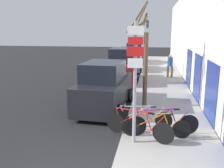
{
  "coord_description": "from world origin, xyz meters",
  "views": [
    {
      "loc": [
        1.97,
        -4.56,
        3.64
      ],
      "look_at": [
        0.46,
        4.59,
        1.64
      ],
      "focal_mm": 40.0,
      "sensor_mm": 36.0,
      "label": 1
    }
  ],
  "objects_px": {
    "bicycle_2": "(163,124)",
    "traffic_light": "(147,37)",
    "bicycle_1": "(156,127)",
    "parked_car_2": "(130,60)",
    "pedestrian_near": "(170,64)",
    "parked_car_1": "(122,67)",
    "parked_car_3": "(134,54)",
    "bicycle_3": "(142,118)",
    "signpost": "(135,78)",
    "parked_car_0": "(105,87)",
    "bicycle_0": "(138,126)",
    "street_tree": "(144,60)"
  },
  "relations": [
    {
      "from": "bicycle_2",
      "to": "traffic_light",
      "type": "height_order",
      "value": "traffic_light"
    },
    {
      "from": "bicycle_1",
      "to": "bicycle_2",
      "type": "height_order",
      "value": "bicycle_2"
    },
    {
      "from": "bicycle_1",
      "to": "parked_car_2",
      "type": "bearing_deg",
      "value": 5.99
    },
    {
      "from": "bicycle_2",
      "to": "pedestrian_near",
      "type": "height_order",
      "value": "pedestrian_near"
    },
    {
      "from": "bicycle_1",
      "to": "parked_car_2",
      "type": "xyz_separation_m",
      "value": [
        -2.23,
        14.59,
        0.46
      ]
    },
    {
      "from": "parked_car_1",
      "to": "parked_car_3",
      "type": "distance_m",
      "value": 10.52
    },
    {
      "from": "bicycle_3",
      "to": "parked_car_3",
      "type": "relative_size",
      "value": 0.46
    },
    {
      "from": "signpost",
      "to": "parked_car_0",
      "type": "relative_size",
      "value": 0.8
    },
    {
      "from": "parked_car_1",
      "to": "parked_car_2",
      "type": "xyz_separation_m",
      "value": [
        0.05,
        5.34,
        -0.12
      ]
    },
    {
      "from": "parked_car_1",
      "to": "traffic_light",
      "type": "height_order",
      "value": "traffic_light"
    },
    {
      "from": "parked_car_1",
      "to": "parked_car_2",
      "type": "bearing_deg",
      "value": 87.75
    },
    {
      "from": "bicycle_0",
      "to": "bicycle_2",
      "type": "distance_m",
      "value": 0.89
    },
    {
      "from": "parked_car_2",
      "to": "bicycle_0",
      "type": "bearing_deg",
      "value": -86.67
    },
    {
      "from": "signpost",
      "to": "bicycle_3",
      "type": "distance_m",
      "value": 2.14
    },
    {
      "from": "parked_car_0",
      "to": "parked_car_3",
      "type": "xyz_separation_m",
      "value": [
        0.12,
        16.53,
        0.05
      ]
    },
    {
      "from": "bicycle_2",
      "to": "street_tree",
      "type": "relative_size",
      "value": 0.51
    },
    {
      "from": "parked_car_1",
      "to": "street_tree",
      "type": "distance_m",
      "value": 6.27
    },
    {
      "from": "parked_car_2",
      "to": "parked_car_3",
      "type": "height_order",
      "value": "parked_car_3"
    },
    {
      "from": "bicycle_3",
      "to": "parked_car_2",
      "type": "xyz_separation_m",
      "value": [
        -1.73,
        13.85,
        0.46
      ]
    },
    {
      "from": "bicycle_2",
      "to": "parked_car_3",
      "type": "bearing_deg",
      "value": -6.58
    },
    {
      "from": "parked_car_0",
      "to": "parked_car_2",
      "type": "bearing_deg",
      "value": 92.67
    },
    {
      "from": "signpost",
      "to": "parked_car_1",
      "type": "distance_m",
      "value": 9.96
    },
    {
      "from": "bicycle_0",
      "to": "parked_car_3",
      "type": "bearing_deg",
      "value": 26.91
    },
    {
      "from": "pedestrian_near",
      "to": "parked_car_1",
      "type": "bearing_deg",
      "value": 41.92
    },
    {
      "from": "signpost",
      "to": "parked_car_2",
      "type": "relative_size",
      "value": 0.86
    },
    {
      "from": "parked_car_2",
      "to": "pedestrian_near",
      "type": "distance_m",
      "value": 4.75
    },
    {
      "from": "bicycle_1",
      "to": "parked_car_3",
      "type": "height_order",
      "value": "parked_car_3"
    },
    {
      "from": "signpost",
      "to": "bicycle_0",
      "type": "distance_m",
      "value": 1.71
    },
    {
      "from": "signpost",
      "to": "bicycle_3",
      "type": "bearing_deg",
      "value": 81.1
    },
    {
      "from": "parked_car_1",
      "to": "parked_car_0",
      "type": "bearing_deg",
      "value": -92.58
    },
    {
      "from": "bicycle_0",
      "to": "bicycle_3",
      "type": "xyz_separation_m",
      "value": [
        0.08,
        0.92,
        -0.04
      ]
    },
    {
      "from": "bicycle_1",
      "to": "bicycle_3",
      "type": "bearing_deg",
      "value": 31.61
    },
    {
      "from": "signpost",
      "to": "parked_car_0",
      "type": "height_order",
      "value": "signpost"
    },
    {
      "from": "signpost",
      "to": "parked_car_3",
      "type": "height_order",
      "value": "signpost"
    },
    {
      "from": "parked_car_1",
      "to": "pedestrian_near",
      "type": "relative_size",
      "value": 2.61
    },
    {
      "from": "parked_car_1",
      "to": "parked_car_2",
      "type": "relative_size",
      "value": 1.03
    },
    {
      "from": "bicycle_1",
      "to": "parked_car_1",
      "type": "distance_m",
      "value": 9.54
    },
    {
      "from": "signpost",
      "to": "parked_car_2",
      "type": "xyz_separation_m",
      "value": [
        -1.53,
        15.11,
        -1.25
      ]
    },
    {
      "from": "signpost",
      "to": "parked_car_3",
      "type": "xyz_separation_m",
      "value": [
        -1.56,
        20.29,
        -1.17
      ]
    },
    {
      "from": "parked_car_3",
      "to": "street_tree",
      "type": "distance_m",
      "value": 16.57
    },
    {
      "from": "parked_car_1",
      "to": "parked_car_2",
      "type": "distance_m",
      "value": 5.34
    },
    {
      "from": "bicycle_0",
      "to": "parked_car_1",
      "type": "relative_size",
      "value": 0.5
    },
    {
      "from": "parked_car_3",
      "to": "pedestrian_near",
      "type": "height_order",
      "value": "parked_car_3"
    },
    {
      "from": "bicycle_2",
      "to": "street_tree",
      "type": "distance_m",
      "value": 3.68
    },
    {
      "from": "bicycle_3",
      "to": "pedestrian_near",
      "type": "xyz_separation_m",
      "value": [
        1.61,
        10.47,
        0.63
      ]
    },
    {
      "from": "bicycle_0",
      "to": "parked_car_3",
      "type": "height_order",
      "value": "parked_car_3"
    },
    {
      "from": "parked_car_0",
      "to": "parked_car_2",
      "type": "relative_size",
      "value": 1.07
    },
    {
      "from": "bicycle_3",
      "to": "parked_car_1",
      "type": "bearing_deg",
      "value": 8.38
    },
    {
      "from": "signpost",
      "to": "bicycle_3",
      "type": "xyz_separation_m",
      "value": [
        0.2,
        1.26,
        -1.72
      ]
    },
    {
      "from": "street_tree",
      "to": "traffic_light",
      "type": "relative_size",
      "value": 1.05
    }
  ]
}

